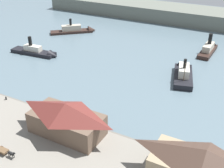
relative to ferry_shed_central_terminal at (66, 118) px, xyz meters
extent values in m
plane|color=slate|center=(-1.98, 9.29, -5.64)|extent=(320.00, 320.00, 0.00)
cube|color=gray|center=(-1.98, -12.71, -5.04)|extent=(110.00, 36.00, 1.20)
cube|color=#666159|center=(-1.98, 5.69, -5.14)|extent=(110.00, 0.80, 1.00)
cube|color=brown|center=(0.00, 0.00, -1.64)|extent=(18.39, 9.15, 5.60)
pyramid|color=maroon|center=(0.00, 0.00, 2.73)|extent=(18.76, 9.61, 3.14)
pyramid|color=#473328|center=(33.54, -0.70, 2.87)|extent=(20.98, 9.64, 3.27)
cube|color=brown|center=(-8.62, -13.28, -3.59)|extent=(2.70, 1.52, 0.50)
cylinder|color=#4C3828|center=(-9.43, -12.52, -3.84)|extent=(1.20, 0.10, 1.20)
ellipsoid|color=black|center=(-5.87, -13.28, -3.34)|extent=(2.00, 0.70, 0.90)
ellipsoid|color=black|center=(-4.77, -13.28, -2.79)|extent=(0.70, 0.32, 0.44)
cylinder|color=black|center=(-5.27, -13.08, -3.94)|extent=(0.16, 0.16, 1.00)
cylinder|color=black|center=(-5.27, -13.48, -3.94)|extent=(0.16, 0.16, 1.00)
cylinder|color=black|center=(-6.47, -13.08, -3.94)|extent=(0.16, 0.16, 1.00)
cylinder|color=black|center=(-6.47, -13.48, -3.94)|extent=(0.16, 0.16, 1.00)
cylinder|color=black|center=(-26.19, 4.11, -3.99)|extent=(0.44, 0.44, 0.90)
cube|color=black|center=(-49.23, 70.18, -5.04)|extent=(19.79, 18.40, 1.21)
cone|color=black|center=(-41.11, 77.39, -5.04)|extent=(6.11, 6.19, 4.80)
cube|color=#B2A893|center=(-49.23, 70.18, -3.00)|extent=(9.54, 8.98, 2.87)
cylinder|color=black|center=(-49.39, 70.04, 0.13)|extent=(1.23, 1.23, 3.39)
cube|color=black|center=(17.07, 45.64, -4.65)|extent=(10.83, 18.83, 1.99)
cone|color=black|center=(14.67, 54.21, -4.65)|extent=(6.30, 4.60, 5.65)
cube|color=beige|center=(17.07, 45.64, -2.18)|extent=(5.78, 9.36, 2.95)
cylinder|color=black|center=(17.37, 44.57, 0.92)|extent=(1.06, 1.06, 3.25)
cylinder|color=brown|center=(18.50, 40.50, -0.40)|extent=(0.24, 0.24, 6.50)
cube|color=black|center=(19.70, 74.85, -4.84)|extent=(5.39, 17.57, 1.60)
cone|color=black|center=(20.03, 83.55, -4.84)|extent=(4.37, 3.29, 4.26)
cube|color=#B2A893|center=(19.70, 74.85, -2.75)|extent=(3.50, 9.33, 2.59)
cylinder|color=black|center=(19.73, 75.68, 0.75)|extent=(1.57, 1.57, 4.40)
cube|color=black|center=(-46.53, 38.32, -4.89)|extent=(20.82, 6.96, 1.50)
cone|color=black|center=(-36.37, 39.32, -4.89)|extent=(4.10, 4.82, 4.48)
cube|color=beige|center=(-46.53, 38.32, -2.97)|extent=(7.98, 3.57, 2.33)
cylinder|color=black|center=(-47.48, 38.23, 0.09)|extent=(1.49, 1.49, 3.80)
cube|color=#60665B|center=(-1.98, 119.29, -1.64)|extent=(180.00, 24.00, 8.00)
camera|label=1|loc=(36.85, -44.43, 40.23)|focal=44.66mm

